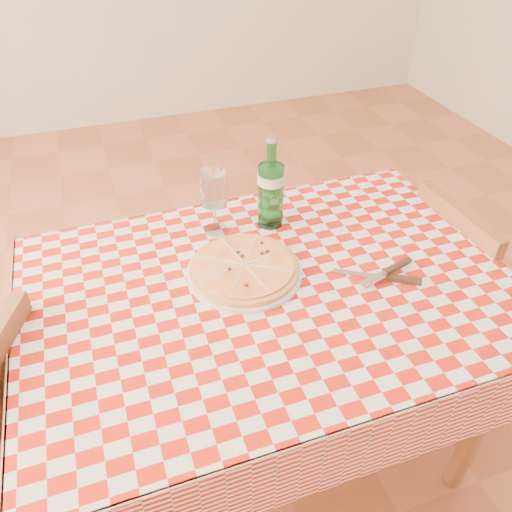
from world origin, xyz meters
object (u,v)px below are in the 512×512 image
Objects in this scene: water_bottle at (271,183)px; wine_glass at (214,202)px; pizza_plate at (244,268)px; dining_table at (270,312)px; chair_near at (457,287)px.

water_bottle reaches higher than wine_glass.
wine_glass is (-0.17, 0.02, -0.04)m from water_bottle.
pizza_plate is 1.09× the size of water_bottle.
dining_table is at bearing -76.52° from wine_glass.
chair_near is 0.85m from pizza_plate.
pizza_plate is at bearing 125.40° from dining_table.
water_bottle is 1.44× the size of wine_glass.
wine_glass is (-0.02, 0.22, 0.08)m from pizza_plate.
dining_table is 0.38m from water_bottle.
wine_glass is at bearing 163.86° from chair_near.
dining_table is at bearing -110.26° from water_bottle.
water_bottle is 0.18m from wine_glass.
chair_near reaches higher than dining_table.
wine_glass is at bearing 173.45° from water_bottle.
chair_near is at bearing 6.04° from dining_table.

